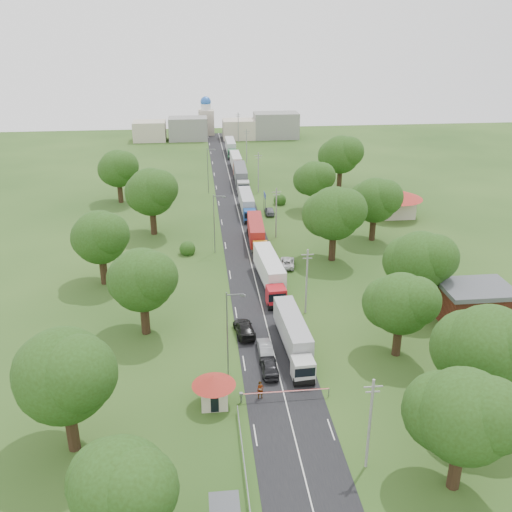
{
  "coord_description": "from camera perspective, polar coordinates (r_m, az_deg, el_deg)",
  "views": [
    {
      "loc": [
        -8.08,
        -72.22,
        35.97
      ],
      "look_at": [
        0.32,
        5.8,
        3.0
      ],
      "focal_mm": 40.0,
      "sensor_mm": 36.0,
      "label": 1
    }
  ],
  "objects": [
    {
      "name": "car_lane_mid",
      "position": [
        66.59,
        0.9,
        -9.18
      ],
      "size": [
        1.58,
        4.36,
        1.43
      ],
      "primitive_type": "imported",
      "rotation": [
        0.0,
        0.0,
        3.16
      ],
      "color": "gray",
      "rests_on": "ground"
    },
    {
      "name": "house_cream",
      "position": [
        113.77,
        13.75,
        5.62
      ],
      "size": [
        10.08,
        10.08,
        5.8
      ],
      "color": "beige",
      "rests_on": "ground"
    },
    {
      "name": "tree_11",
      "position": [
        83.71,
        -15.34,
        1.86
      ],
      "size": [
        8.8,
        8.8,
        11.07
      ],
      "color": "#382616",
      "rests_on": "ground"
    },
    {
      "name": "truck_5",
      "position": [
        146.58,
        -2.0,
        9.37
      ],
      "size": [
        2.4,
        13.49,
        3.74
      ],
      "color": "#B5301B",
      "rests_on": "ground"
    },
    {
      "name": "pole_4",
      "position": [
        153.07,
        -0.95,
        10.99
      ],
      "size": [
        1.6,
        0.24,
        9.0
      ],
      "color": "gray",
      "rests_on": "ground"
    },
    {
      "name": "house_brick",
      "position": [
        76.8,
        21.0,
        -4.57
      ],
      "size": [
        8.6,
        6.6,
        5.2
      ],
      "color": "maroon",
      "rests_on": "ground"
    },
    {
      "name": "truck_3",
      "position": [
        112.91,
        -0.93,
        5.28
      ],
      "size": [
        2.34,
        13.55,
        3.76
      ],
      "color": "navy",
      "rests_on": "ground"
    },
    {
      "name": "tree_3",
      "position": [
        75.89,
        16.07,
        -0.41
      ],
      "size": [
        8.8,
        8.8,
        11.07
      ],
      "color": "#382616",
      "rests_on": "ground"
    },
    {
      "name": "lamp_2",
      "position": [
        125.98,
        -4.78,
        8.74
      ],
      "size": [
        2.03,
        0.22,
        10.0
      ],
      "color": "slate",
      "rests_on": "ground"
    },
    {
      "name": "car_lane_rear",
      "position": [
        70.25,
        -1.18,
        -7.28
      ],
      "size": [
        2.71,
        5.56,
        1.56
      ],
      "primitive_type": "imported",
      "rotation": [
        0.0,
        0.0,
        3.24
      ],
      "color": "black",
      "rests_on": "ground"
    },
    {
      "name": "truck_1",
      "position": [
        81.72,
        1.4,
        -1.63
      ],
      "size": [
        3.36,
        14.97,
        4.13
      ],
      "color": "red",
      "rests_on": "ground"
    },
    {
      "name": "truck_4",
      "position": [
        131.64,
        -1.53,
        7.95
      ],
      "size": [
        3.01,
        15.49,
        4.29
      ],
      "color": "#B8B8B8",
      "rests_on": "ground"
    },
    {
      "name": "tree_2",
      "position": [
        65.62,
        14.27,
        -4.57
      ],
      "size": [
        8.0,
        8.0,
        10.1
      ],
      "color": "#382616",
      "rests_on": "ground"
    },
    {
      "name": "truck_6",
      "position": [
        163.93,
        -2.55,
        10.83
      ],
      "size": [
        2.41,
        14.02,
        3.89
      ],
      "color": "#296E3D",
      "rests_on": "ground"
    },
    {
      "name": "tree_9",
      "position": [
        52.25,
        -18.66,
        -11.14
      ],
      "size": [
        9.6,
        9.6,
        12.05
      ],
      "color": "#382616",
      "rests_on": "ground"
    },
    {
      "name": "lamp_1",
      "position": [
        92.41,
        -4.12,
        3.51
      ],
      "size": [
        2.03,
        0.22,
        10.0
      ],
      "color": "slate",
      "rests_on": "ground"
    },
    {
      "name": "tree_8",
      "position": [
        42.66,
        -13.32,
        -21.5
      ],
      "size": [
        8.0,
        8.0,
        10.1
      ],
      "color": "#382616",
      "rests_on": "ground"
    },
    {
      "name": "car_verge_far",
      "position": [
        112.48,
        1.37,
        4.53
      ],
      "size": [
        1.87,
        4.42,
        1.49
      ],
      "primitive_type": "imported",
      "rotation": [
        0.0,
        0.0,
        3.12
      ],
      "color": "#5A5D62",
      "rests_on": "ground"
    },
    {
      "name": "tree_7",
      "position": [
        129.61,
        8.46,
        10.02
      ],
      "size": [
        9.6,
        9.6,
        12.05
      ],
      "color": "#382616",
      "rests_on": "ground"
    },
    {
      "name": "lamp_0",
      "position": [
        60.5,
        -2.75,
        -7.43
      ],
      "size": [
        2.03,
        0.22,
        10.0
      ],
      "color": "slate",
      "rests_on": "ground"
    },
    {
      "name": "pole_2",
      "position": [
        99.26,
        2.04,
        4.4
      ],
      "size": [
        1.6,
        0.24,
        9.0
      ],
      "color": "gray",
      "rests_on": "ground"
    },
    {
      "name": "truck_0",
      "position": [
        66.48,
        3.79,
        -7.95
      ],
      "size": [
        2.94,
        13.96,
        3.86
      ],
      "color": "silver",
      "rests_on": "ground"
    },
    {
      "name": "church",
      "position": [
        192.7,
        -5.0,
        13.58
      ],
      "size": [
        5.0,
        5.0,
        12.3
      ],
      "color": "beige",
      "rests_on": "ground"
    },
    {
      "name": "tree_13",
      "position": [
        121.89,
        -13.63,
        8.51
      ],
      "size": [
        8.8,
        8.8,
        11.07
      ],
      "color": "#382616",
      "rests_on": "ground"
    },
    {
      "name": "boom_barrier",
      "position": [
        59.21,
        1.62,
        -13.55
      ],
      "size": [
        9.22,
        0.35,
        1.18
      ],
      "color": "slate",
      "rests_on": "ground"
    },
    {
      "name": "pole_5",
      "position": [
        180.47,
        -1.79,
        12.8
      ],
      "size": [
        1.6,
        0.24,
        9.0
      ],
      "color": "gray",
      "rests_on": "ground"
    },
    {
      "name": "tree_12",
      "position": [
        101.68,
        -10.44,
        6.36
      ],
      "size": [
        9.6,
        9.6,
        12.05
      ],
      "color": "#382616",
      "rests_on": "ground"
    },
    {
      "name": "road",
      "position": [
        99.32,
        -1.06,
        1.55
      ],
      "size": [
        8.0,
        200.0,
        0.04
      ],
      "primitive_type": "cube",
      "color": "black",
      "rests_on": "ground"
    },
    {
      "name": "tree_10",
      "position": [
        69.03,
        -11.35,
        -2.3
      ],
      "size": [
        8.8,
        8.8,
        11.07
      ],
      "color": "#382616",
      "rests_on": "ground"
    },
    {
      "name": "guard_booth",
      "position": [
        58.08,
        -4.23,
        -12.88
      ],
      "size": [
        4.4,
        4.4,
        3.45
      ],
      "color": "beige",
      "rests_on": "ground"
    },
    {
      "name": "car_lane_front",
      "position": [
        63.3,
        1.34,
        -10.99
      ],
      "size": [
        1.89,
        4.62,
        1.57
      ],
      "primitive_type": "imported",
      "rotation": [
        0.0,
        0.0,
        3.13
      ],
      "color": "black",
      "rests_on": "ground"
    },
    {
      "name": "guard_rail",
      "position": [
        51.85,
        -1.09,
        -21.14
      ],
      "size": [
        0.1,
        17.0,
        1.7
      ],
      "primitive_type": null,
      "color": "slate",
      "rests_on": "ground"
    },
    {
      "name": "truck_2",
      "position": [
        96.75,
        0.04,
        2.28
      ],
      "size": [
        2.97,
        14.16,
        3.91
      ],
      "color": "#B87315",
      "rests_on": "ground"
    },
    {
      "name": "pole_0",
      "position": [
        50.49,
        11.31,
        -16.04
      ],
      "size": [
        1.6,
        0.24,
        9.0
      ],
      "color": "gray",
      "rests_on": "ground"
    },
    {
      "name": "tree_6",
      "position": [
        113.67,
        5.83,
        7.7
      ],
      "size": [
        8.0,
        8.0,
        10.1
      ],
      "color": "#382616",
      "rests_on": "ground"
    },
    {
      "name": "info_sign",
      "position": [
        112.96,
        0.88,
        5.82
      ],
      "size": [
        0.12,
        3.1,
        4.1
      ],
      "color": "slate",
      "rests_on": "ground"
    },
    {
      "name": "pole_3",
      "position": [
        125.93,
        0.24,
        8.41
      ],
      "size": [
        1.6,
        0.24,
        9.0
      ],
      "color": "gray",
      "rests_on": "ground"
    },
    {
      "name": "tree_0",
      "position": [
        49.1,
        20.03,
        -14.66
      ],
      "size": [
        8.8,
        8.8,
        11.07
      ],
      "color": "#382616",
      "rests_on": "ground"
    },
    {
      "name": "tree_5",
      "position": [
        99.49,
        11.78,
        5.51
      ],
      "size": [
        8.8,
        8.8,
        11.07
      ],
      "color": "#382616",
      "rests_on": "ground"
    },
    {
      "name": "pedestrian_near",
      "position": [
        59.44,
        0.44,
        -13.28
      ],
      "size": [
        0.77,
        0.56,
        1.94
      ],
      "primitive_type": "imported",
      "rotation": [
        0.0,
        0.0,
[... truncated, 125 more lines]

